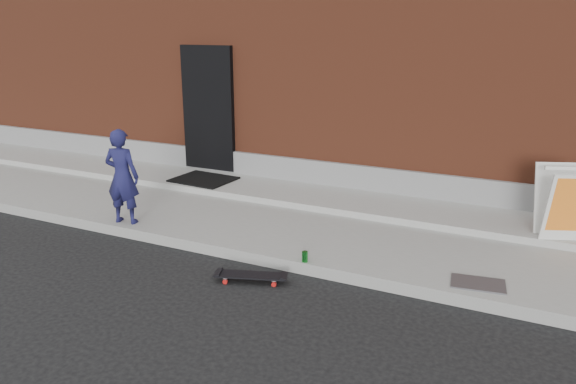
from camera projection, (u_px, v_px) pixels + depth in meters
The scene contains 10 objects.
ground at pixel (255, 265), 7.00m from camera, with size 80.00×80.00×0.00m, color black.
sidewalk at pixel (304, 222), 8.27m from camera, with size 20.00×3.00×0.15m, color gray.
apron at pixel (328, 198), 9.01m from camera, with size 20.00×1.20×0.10m, color gray.
building at pixel (409, 42), 12.30m from camera, with size 20.00×8.10×5.00m.
child at pixel (122, 177), 7.87m from camera, with size 0.49×0.32×1.36m, color #171742.
skateboard at pixel (251, 276), 6.52m from camera, with size 0.85×0.47×0.09m.
pizza_sign at pixel (564, 203), 7.08m from camera, with size 0.77×0.83×0.94m.
soda_can at pixel (305, 257), 6.70m from camera, with size 0.07×0.07×0.13m, color #1B8B2B.
doormat at pixel (204, 179), 9.85m from camera, with size 1.01×0.82×0.03m, color black.
utility_plate at pixel (478, 284), 6.14m from camera, with size 0.57×0.37×0.02m, color #56555A.
Camera 1 is at (3.21, -5.60, 2.88)m, focal length 35.00 mm.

